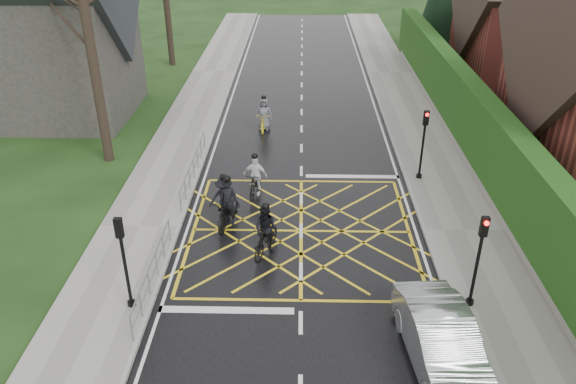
{
  "coord_description": "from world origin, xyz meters",
  "views": [
    {
      "loc": [
        -0.09,
        -17.61,
        11.24
      ],
      "look_at": [
        -0.5,
        0.63,
        1.3
      ],
      "focal_mm": 35.0,
      "sensor_mm": 36.0,
      "label": 1
    }
  ],
  "objects_px": {
    "cyclist_rear": "(228,209)",
    "cyclist_lead": "(264,118)",
    "cyclist_back": "(266,234)",
    "cyclist_front": "(255,180)",
    "cyclist_mid": "(225,204)",
    "car": "(442,343)"
  },
  "relations": [
    {
      "from": "cyclist_front",
      "to": "cyclist_back",
      "type": "bearing_deg",
      "value": -71.33
    },
    {
      "from": "cyclist_back",
      "to": "cyclist_front",
      "type": "relative_size",
      "value": 1.06
    },
    {
      "from": "cyclist_back",
      "to": "cyclist_mid",
      "type": "distance_m",
      "value": 2.68
    },
    {
      "from": "cyclist_mid",
      "to": "cyclist_front",
      "type": "xyz_separation_m",
      "value": [
        1.0,
        2.1,
        -0.04
      ]
    },
    {
      "from": "cyclist_back",
      "to": "cyclist_mid",
      "type": "xyz_separation_m",
      "value": [
        -1.69,
        2.07,
        -0.01
      ]
    },
    {
      "from": "cyclist_lead",
      "to": "car",
      "type": "bearing_deg",
      "value": -68.48
    },
    {
      "from": "cyclist_rear",
      "to": "car",
      "type": "height_order",
      "value": "cyclist_rear"
    },
    {
      "from": "cyclist_rear",
      "to": "cyclist_back",
      "type": "distance_m",
      "value": 2.35
    },
    {
      "from": "cyclist_rear",
      "to": "cyclist_lead",
      "type": "bearing_deg",
      "value": 97.5
    },
    {
      "from": "cyclist_front",
      "to": "cyclist_lead",
      "type": "xyz_separation_m",
      "value": [
        -0.06,
        7.08,
        -0.04
      ]
    },
    {
      "from": "cyclist_mid",
      "to": "cyclist_lead",
      "type": "bearing_deg",
      "value": 84.19
    },
    {
      "from": "cyclist_back",
      "to": "car",
      "type": "distance_m",
      "value": 7.14
    },
    {
      "from": "cyclist_lead",
      "to": "car",
      "type": "xyz_separation_m",
      "value": [
        5.66,
        -16.43,
        0.11
      ]
    },
    {
      "from": "cyclist_front",
      "to": "cyclist_rear",
      "type": "bearing_deg",
      "value": -99.94
    },
    {
      "from": "cyclist_mid",
      "to": "car",
      "type": "bearing_deg",
      "value": -47.65
    },
    {
      "from": "cyclist_rear",
      "to": "cyclist_lead",
      "type": "distance_m",
      "value": 9.48
    },
    {
      "from": "cyclist_back",
      "to": "cyclist_front",
      "type": "distance_m",
      "value": 4.23
    },
    {
      "from": "cyclist_mid",
      "to": "cyclist_rear",
      "type": "bearing_deg",
      "value": -57.52
    },
    {
      "from": "cyclist_back",
      "to": "cyclist_front",
      "type": "height_order",
      "value": "cyclist_back"
    },
    {
      "from": "cyclist_back",
      "to": "car",
      "type": "xyz_separation_m",
      "value": [
        4.91,
        -5.18,
        0.02
      ]
    },
    {
      "from": "cyclist_back",
      "to": "cyclist_lead",
      "type": "relative_size",
      "value": 1.04
    },
    {
      "from": "cyclist_rear",
      "to": "cyclist_lead",
      "type": "height_order",
      "value": "cyclist_rear"
    }
  ]
}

